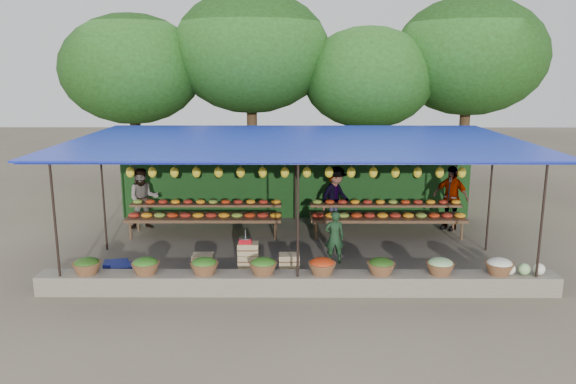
{
  "coord_description": "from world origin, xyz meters",
  "views": [
    {
      "loc": [
        -0.15,
        -13.56,
        4.51
      ],
      "look_at": [
        -0.21,
        0.2,
        1.46
      ],
      "focal_mm": 35.0,
      "sensor_mm": 36.0,
      "label": 1
    }
  ],
  "objects_px": {
    "crate_counter": "(247,263)",
    "vendor_seated": "(334,237)",
    "blue_crate_back": "(125,272)",
    "blue_crate_front": "(116,268)",
    "weighing_scale": "(246,240)"
  },
  "relations": [
    {
      "from": "vendor_seated",
      "to": "blue_crate_back",
      "type": "relative_size",
      "value": 2.23
    },
    {
      "from": "crate_counter",
      "to": "vendor_seated",
      "type": "distance_m",
      "value": 2.2
    },
    {
      "from": "weighing_scale",
      "to": "blue_crate_front",
      "type": "height_order",
      "value": "weighing_scale"
    },
    {
      "from": "crate_counter",
      "to": "weighing_scale",
      "type": "relative_size",
      "value": 7.87
    },
    {
      "from": "vendor_seated",
      "to": "blue_crate_back",
      "type": "height_order",
      "value": "vendor_seated"
    },
    {
      "from": "blue_crate_back",
      "to": "vendor_seated",
      "type": "bearing_deg",
      "value": -6.06
    },
    {
      "from": "crate_counter",
      "to": "weighing_scale",
      "type": "bearing_deg",
      "value": 180.0
    },
    {
      "from": "weighing_scale",
      "to": "vendor_seated",
      "type": "bearing_deg",
      "value": 23.67
    },
    {
      "from": "vendor_seated",
      "to": "blue_crate_front",
      "type": "distance_m",
      "value": 5.01
    },
    {
      "from": "crate_counter",
      "to": "blue_crate_front",
      "type": "relative_size",
      "value": 4.58
    },
    {
      "from": "crate_counter",
      "to": "blue_crate_front",
      "type": "height_order",
      "value": "crate_counter"
    },
    {
      "from": "crate_counter",
      "to": "blue_crate_back",
      "type": "xyz_separation_m",
      "value": [
        -2.65,
        -0.22,
        -0.14
      ]
    },
    {
      "from": "vendor_seated",
      "to": "blue_crate_back",
      "type": "xyz_separation_m",
      "value": [
        -4.64,
        -1.1,
        -0.46
      ]
    },
    {
      "from": "vendor_seated",
      "to": "crate_counter",
      "type": "bearing_deg",
      "value": 20.73
    },
    {
      "from": "blue_crate_front",
      "to": "blue_crate_back",
      "type": "relative_size",
      "value": 0.91
    }
  ]
}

